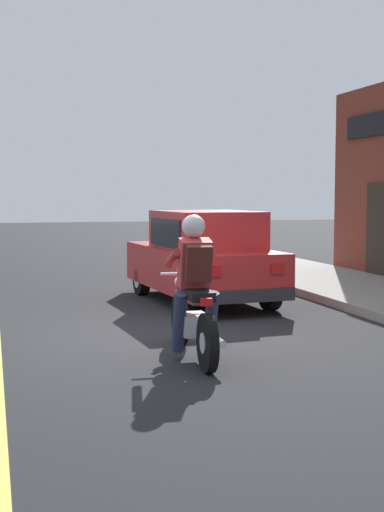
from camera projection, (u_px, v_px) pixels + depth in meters
The scene contains 4 objects.
ground_plane at pixel (141, 338), 9.16m from camera, with size 80.00×80.00×0.00m, color black.
sidewalk_curb at pixel (361, 290), 13.34m from camera, with size 2.60×22.00×0.14m, color gray.
motorcycle_with_rider at pixel (193, 299), 7.99m from camera, with size 0.57×2.02×1.62m.
car_hatchback at pixel (202, 258), 12.13m from camera, with size 1.91×3.89×1.57m.
Camera 1 is at (-1.82, -8.88, 1.83)m, focal length 50.00 mm.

